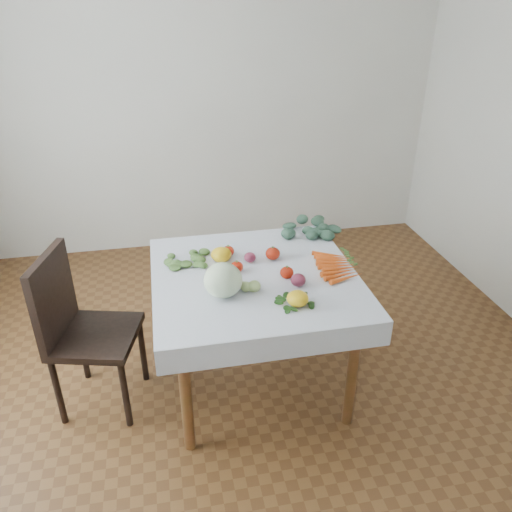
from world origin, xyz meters
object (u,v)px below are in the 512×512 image
(heirloom_back, at_px, (221,255))
(carrot_bunch, at_px, (337,266))
(chair, at_px, (78,323))
(cabbage, at_px, (223,280))
(table, at_px, (255,290))

(heirloom_back, relative_size, carrot_bunch, 0.32)
(chair, xyz_separation_m, cabbage, (0.78, -0.20, 0.30))
(carrot_bunch, bearing_deg, heirloom_back, 160.92)
(cabbage, distance_m, carrot_bunch, 0.69)
(chair, xyz_separation_m, carrot_bunch, (1.45, -0.05, 0.22))
(chair, distance_m, carrot_bunch, 1.47)
(carrot_bunch, bearing_deg, chair, 178.07)
(chair, height_order, cabbage, chair)
(chair, bearing_deg, cabbage, -14.26)
(table, relative_size, carrot_bunch, 2.66)
(table, distance_m, heirloom_back, 0.29)
(chair, height_order, carrot_bunch, chair)
(cabbage, relative_size, heirloom_back, 1.67)
(cabbage, xyz_separation_m, heirloom_back, (0.04, 0.37, -0.05))
(cabbage, bearing_deg, table, 40.45)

